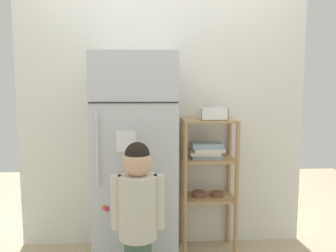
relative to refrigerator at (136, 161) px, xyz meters
The scene contains 5 objects.
kitchen_wall_back 0.47m from the refrigerator, 57.12° to the left, with size 2.49×0.03×2.16m, color silver.
refrigerator is the anchor object (origin of this frame).
child_standing 0.56m from the refrigerator, 86.69° to the right, with size 0.34×0.25×1.07m.
pantry_shelf_unit 0.62m from the refrigerator, 14.35° to the left, with size 0.46×0.32×1.14m.
fruit_bin 0.72m from the refrigerator, 11.63° to the left, with size 0.22×0.19×0.10m.
Camera 1 is at (-0.10, -2.70, 1.43)m, focal length 37.46 mm.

